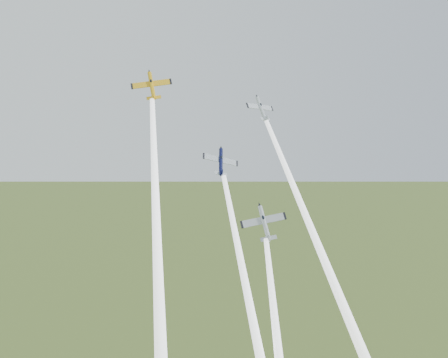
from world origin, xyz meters
TOP-DOWN VIEW (x-y plane):
  - plane_yellow at (-12.71, 0.01)m, footprint 8.17×6.63m
  - smoke_trail_yellow at (-15.94, -18.50)m, footprint 8.56×36.06m
  - plane_navy at (0.06, -3.92)m, footprint 8.86×5.05m
  - plane_silver_right at (12.57, 5.57)m, footprint 8.35×7.33m
  - smoke_trail_silver_right at (19.11, -13.14)m, footprint 14.88×36.92m
  - plane_silver_low at (5.85, -12.27)m, footprint 9.20×7.66m

SIDE VIEW (x-z plane):
  - smoke_trail_silver_right at x=19.11m, z-range 44.70..103.87m
  - smoke_trail_yellow at x=-15.94m, z-range 52.06..107.90m
  - plane_silver_low at x=5.85m, z-range 79.31..88.88m
  - plane_navy at x=0.06m, z-range 91.00..99.48m
  - plane_silver_right at x=12.57m, z-range 102.19..109.71m
  - plane_yellow at x=-12.71m, z-range 105.82..114.14m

